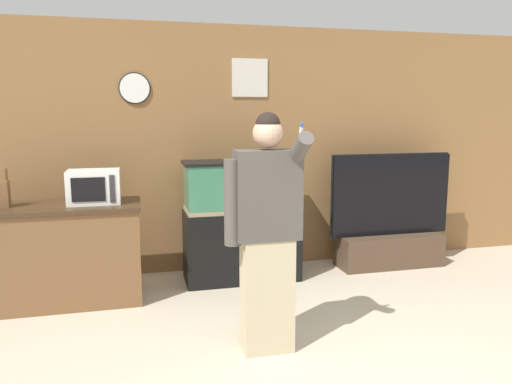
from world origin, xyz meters
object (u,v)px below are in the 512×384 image
Objects in this scene: tv_on_stand at (390,234)px; person_standing at (266,230)px; microwave at (94,187)px; aquarium_on_stand at (242,221)px; knife_block at (1,193)px; counter_island at (66,253)px.

tv_on_stand is 0.82× the size of person_standing.
tv_on_stand is at bearing 40.69° from person_standing.
aquarium_on_stand is (1.39, 0.19, -0.43)m from microwave.
microwave is 1.47m from aquarium_on_stand.
microwave is 1.34× the size of knife_block.
counter_island is 1.68m from aquarium_on_stand.
tv_on_stand reaches higher than microwave.
microwave is at bearing -172.28° from aquarium_on_stand.
knife_block is at bearing -176.35° from tv_on_stand.
aquarium_on_stand reaches higher than counter_island.
person_standing reaches higher than counter_island.
microwave is 0.27× the size of person_standing.
tv_on_stand reaches higher than knife_block.
person_standing is at bearing -48.13° from microwave.
microwave is 0.32× the size of tv_on_stand.
counter_island is 0.95× the size of tv_on_stand.
aquarium_on_stand is 0.87× the size of tv_on_stand.
person_standing is (1.99, -1.36, -0.13)m from knife_block.
person_standing is at bearing -42.11° from counter_island.
microwave is 0.76m from knife_block.
counter_island is 0.75m from knife_block.
tv_on_stand is at bearing 4.41° from microwave.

